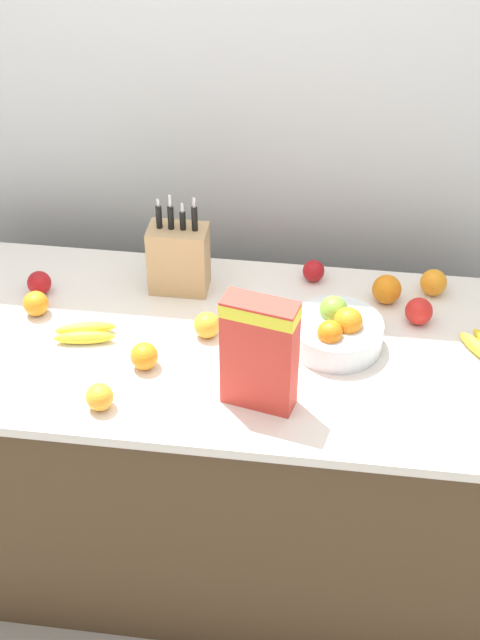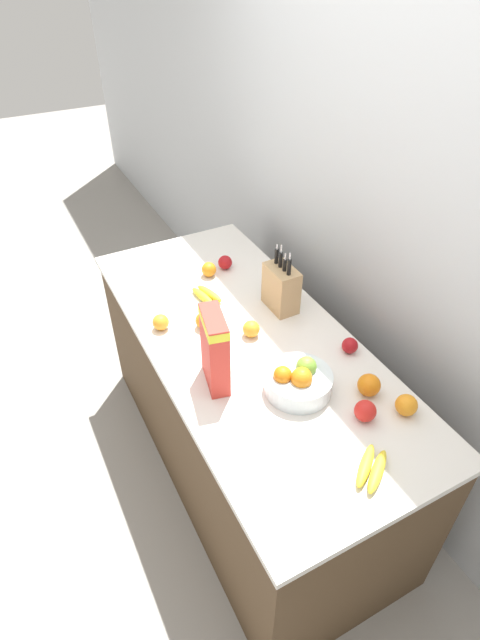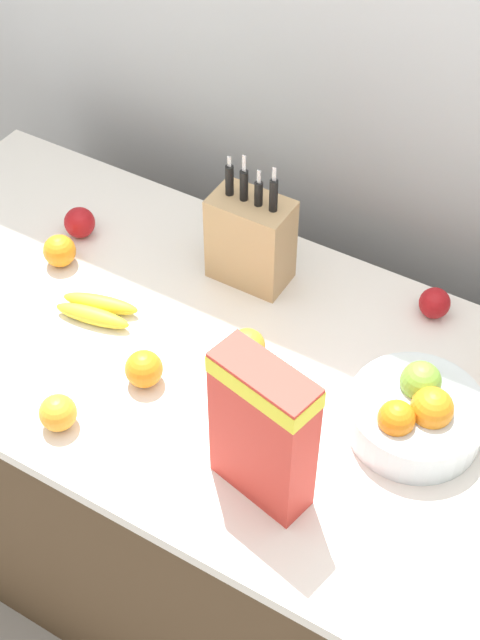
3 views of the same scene
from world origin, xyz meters
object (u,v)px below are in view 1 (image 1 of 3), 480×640
(cereal_box, at_px, (259,350))
(orange_near_bowl, at_px, (144,356))
(apple_leftmost, at_px, (314,271))
(banana_bunch_right, at_px, (85,333))
(apple_front, at_px, (39,283))
(orange_front_left, at_px, (387,289))
(orange_mid_right, at_px, (206,325))
(orange_back_center, at_px, (100,397))
(apple_middle, at_px, (419,311))
(knife_block, at_px, (179,258))
(fruit_bowl, at_px, (337,331))
(orange_mid_left, at_px, (433,282))
(orange_by_cereal, at_px, (36,303))

(cereal_box, bearing_deg, orange_near_bowl, 176.13)
(apple_leftmost, bearing_deg, banana_bunch_right, -149.03)
(apple_front, bearing_deg, orange_front_left, 5.22)
(orange_mid_right, bearing_deg, orange_back_center, -124.03)
(apple_middle, distance_m, orange_near_bowl, 0.80)
(orange_back_center, bearing_deg, orange_front_left, 37.66)
(knife_block, bearing_deg, apple_middle, -6.16)
(banana_bunch_right, relative_size, apple_front, 2.51)
(knife_block, relative_size, fruit_bowl, 1.25)
(orange_mid_left, bearing_deg, cereal_box, -130.57)
(cereal_box, height_order, banana_bunch_right, cereal_box)
(orange_by_cereal, height_order, orange_front_left, orange_front_left)
(orange_mid_left, bearing_deg, knife_block, -174.55)
(banana_bunch_right, distance_m, orange_near_bowl, 0.22)
(apple_front, height_order, orange_back_center, same)
(orange_near_bowl, height_order, orange_back_center, orange_near_bowl)
(knife_block, xyz_separation_m, orange_by_cereal, (-0.39, -0.18, -0.07))
(apple_leftmost, bearing_deg, knife_block, -166.55)
(cereal_box, bearing_deg, orange_mid_left, 62.03)
(orange_front_left, bearing_deg, orange_near_bowl, -149.04)
(orange_front_left, height_order, orange_mid_right, orange_front_left)
(orange_by_cereal, height_order, orange_mid_left, orange_mid_left)
(banana_bunch_right, bearing_deg, apple_leftmost, 30.97)
(orange_mid_right, distance_m, orange_back_center, 0.40)
(apple_leftmost, relative_size, orange_near_bowl, 0.88)
(apple_middle, bearing_deg, orange_mid_left, 72.54)
(fruit_bowl, height_order, orange_front_left, fruit_bowl)
(knife_block, bearing_deg, orange_mid_right, -61.81)
(orange_mid_right, bearing_deg, orange_front_left, 24.67)
(apple_middle, relative_size, orange_near_bowl, 1.04)
(fruit_bowl, distance_m, orange_near_bowl, 0.54)
(orange_near_bowl, height_order, orange_mid_right, orange_near_bowl)
(orange_front_left, bearing_deg, orange_mid_right, -155.33)
(knife_block, xyz_separation_m, orange_mid_left, (0.76, 0.07, -0.07))
(orange_by_cereal, bearing_deg, banana_bunch_right, -28.57)
(orange_mid_left, bearing_deg, orange_mid_right, -155.71)
(apple_leftmost, height_order, orange_by_cereal, orange_by_cereal)
(banana_bunch_right, distance_m, apple_front, 0.28)
(orange_back_center, xyz_separation_m, orange_mid_left, (0.87, 0.62, 0.00))
(orange_front_left, distance_m, orange_back_center, 0.92)
(banana_bunch_right, xyz_separation_m, orange_back_center, (0.12, -0.27, 0.02))
(orange_by_cereal, bearing_deg, orange_near_bowl, -27.70)
(knife_block, distance_m, cereal_box, 0.56)
(knife_block, bearing_deg, banana_bunch_right, -128.60)
(cereal_box, relative_size, banana_bunch_right, 1.76)
(banana_bunch_right, xyz_separation_m, orange_mid_right, (0.34, 0.06, 0.02))
(apple_middle, distance_m, orange_by_cereal, 1.11)
(apple_middle, height_order, orange_by_cereal, apple_middle)
(orange_near_bowl, distance_m, orange_back_center, 0.19)
(orange_back_center, bearing_deg, orange_near_bowl, 65.40)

